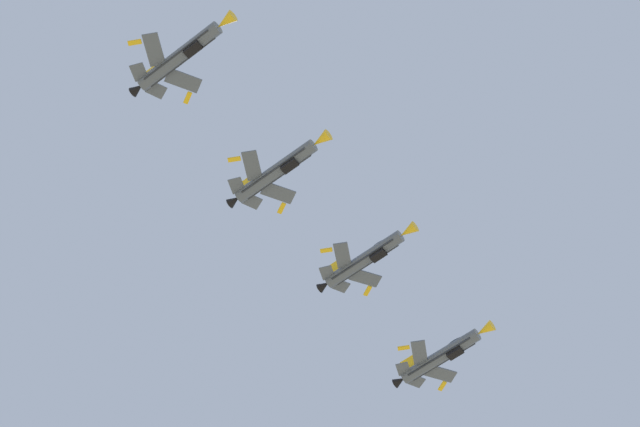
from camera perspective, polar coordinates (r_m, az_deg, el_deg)
The scene contains 4 objects.
fighter_jet_lead at distance 148.46m, azimuth 6.42°, elevation -7.39°, with size 13.13×12.21×4.39m.
fighter_jet_left_wing at distance 144.99m, azimuth 2.42°, elevation -2.36°, with size 13.13×12.20×4.39m.
fighter_jet_right_wing at distance 136.27m, azimuth -2.23°, elevation 2.28°, with size 13.13×12.23×4.38m.
fighter_jet_left_outer at distance 131.86m, azimuth -7.28°, elevation 8.22°, with size 13.13×12.23×4.38m.
Camera 1 is at (-3.92, -0.07, 1.42)m, focal length 61.12 mm.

